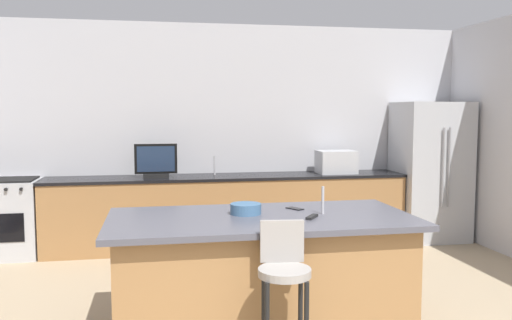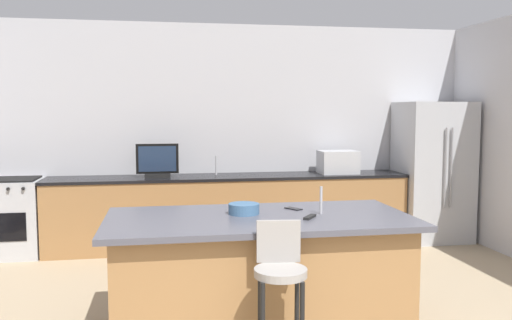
{
  "view_description": "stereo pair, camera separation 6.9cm",
  "coord_description": "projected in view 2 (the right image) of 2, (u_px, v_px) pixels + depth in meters",
  "views": [
    {
      "loc": [
        -0.95,
        -1.88,
        1.72
      ],
      "look_at": [
        0.01,
        3.31,
        1.23
      ],
      "focal_mm": 37.5,
      "sensor_mm": 36.0,
      "label": 1
    },
    {
      "loc": [
        -0.88,
        -1.89,
        1.72
      ],
      "look_at": [
        0.01,
        3.31,
        1.23
      ],
      "focal_mm": 37.5,
      "sensor_mm": 36.0,
      "label": 2
    }
  ],
  "objects": [
    {
      "name": "tv_monitor",
      "position": [
        157.0,
        162.0,
        6.46
      ],
      "size": [
        0.51,
        0.16,
        0.41
      ],
      "color": "black",
      "rests_on": "counter_back"
    },
    {
      "name": "refrigerator",
      "position": [
        432.0,
        171.0,
        7.07
      ],
      "size": [
        0.88,
        0.78,
        1.82
      ],
      "color": "#B7BABF",
      "rests_on": "ground_plane"
    },
    {
      "name": "counter_back",
      "position": [
        230.0,
        211.0,
        6.72
      ],
      "size": [
        4.49,
        0.62,
        0.9
      ],
      "color": "#9E7042",
      "rests_on": "ground_plane"
    },
    {
      "name": "sink_faucet_island",
      "position": [
        321.0,
        200.0,
        4.2
      ],
      "size": [
        0.02,
        0.02,
        0.22
      ],
      "primitive_type": "cylinder",
      "color": "#B2B2B7",
      "rests_on": "kitchen_island"
    },
    {
      "name": "sink_faucet_back",
      "position": [
        216.0,
        165.0,
        6.74
      ],
      "size": [
        0.02,
        0.02,
        0.24
      ],
      "primitive_type": "cylinder",
      "color": "#B2B2B7",
      "rests_on": "counter_back"
    },
    {
      "name": "kitchen_island",
      "position": [
        259.0,
        272.0,
        4.16
      ],
      "size": [
        2.35,
        1.15,
        0.9
      ],
      "color": "black",
      "rests_on": "ground_plane"
    },
    {
      "name": "cell_phone",
      "position": [
        293.0,
        209.0,
        4.42
      ],
      "size": [
        0.14,
        0.16,
        0.01
      ],
      "primitive_type": "cube",
      "rotation": [
        0.0,
        0.0,
        0.55
      ],
      "color": "black",
      "rests_on": "kitchen_island"
    },
    {
      "name": "fruit_bowl",
      "position": [
        244.0,
        209.0,
        4.21
      ],
      "size": [
        0.24,
        0.24,
        0.08
      ],
      "primitive_type": "cylinder",
      "color": "#3F668C",
      "rests_on": "kitchen_island"
    },
    {
      "name": "microwave",
      "position": [
        338.0,
        162.0,
        6.91
      ],
      "size": [
        0.48,
        0.36,
        0.29
      ],
      "primitive_type": "cube",
      "color": "#B7BABF",
      "rests_on": "counter_back"
    },
    {
      "name": "tv_remote",
      "position": [
        310.0,
        217.0,
        4.04
      ],
      "size": [
        0.13,
        0.16,
        0.02
      ],
      "primitive_type": "cube",
      "rotation": [
        0.0,
        0.0,
        -0.62
      ],
      "color": "black",
      "rests_on": "kitchen_island"
    },
    {
      "name": "wall_back",
      "position": [
        232.0,
        134.0,
        7.02
      ],
      "size": [
        6.72,
        0.12,
        2.82
      ],
      "primitive_type": "cube",
      "color": "#BCBCC1",
      "rests_on": "ground_plane"
    },
    {
      "name": "range_oven",
      "position": [
        10.0,
        218.0,
        6.28
      ],
      "size": [
        0.72,
        0.63,
        0.92
      ],
      "color": "#B7BABF",
      "rests_on": "ground_plane"
    },
    {
      "name": "bar_stool_center",
      "position": [
        280.0,
        285.0,
        3.43
      ],
      "size": [
        0.34,
        0.35,
        1.0
      ],
      "rotation": [
        0.0,
        0.0,
        -0.12
      ],
      "color": "gray",
      "rests_on": "ground_plane"
    }
  ]
}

